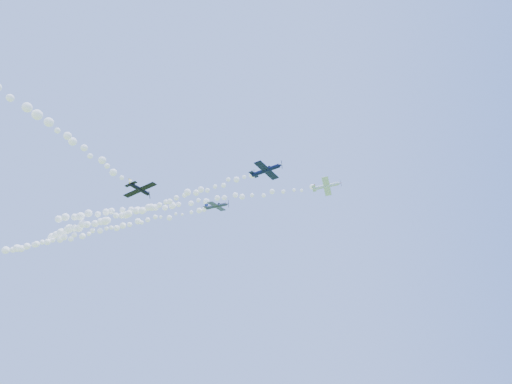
# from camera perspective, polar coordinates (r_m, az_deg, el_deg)

# --- Properties ---
(plane_white) EXTENTS (7.19, 7.53, 2.11)m
(plane_white) POSITION_cam_1_polar(r_m,az_deg,el_deg) (102.16, 9.38, 0.80)
(plane_white) COLOR white
(smoke_trail_white) EXTENTS (71.06, 11.85, 3.02)m
(smoke_trail_white) POSITION_cam_1_polar(r_m,az_deg,el_deg) (110.56, -10.55, -1.63)
(smoke_trail_white) COLOR white
(plane_navy) EXTENTS (7.39, 7.83, 2.02)m
(plane_navy) POSITION_cam_1_polar(r_m,az_deg,el_deg) (88.50, 1.42, 2.94)
(plane_navy) COLOR #0B1033
(smoke_trail_navy) EXTENTS (61.70, 29.52, 2.95)m
(smoke_trail_navy) POSITION_cam_1_polar(r_m,az_deg,el_deg) (108.40, -15.43, -2.27)
(smoke_trail_navy) COLOR white
(plane_grey) EXTENTS (6.47, 6.81, 1.97)m
(plane_grey) POSITION_cam_1_polar(r_m,az_deg,el_deg) (99.59, -5.27, -1.87)
(plane_grey) COLOR #343B4B
(smoke_trail_grey) EXTENTS (64.10, 21.51, 2.99)m
(smoke_trail_grey) POSITION_cam_1_polar(r_m,az_deg,el_deg) (119.31, -20.51, -4.92)
(smoke_trail_grey) COLOR white
(plane_black) EXTENTS (6.64, 6.39, 2.09)m
(plane_black) POSITION_cam_1_polar(r_m,az_deg,el_deg) (83.07, -15.22, 0.34)
(plane_black) COLOR black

